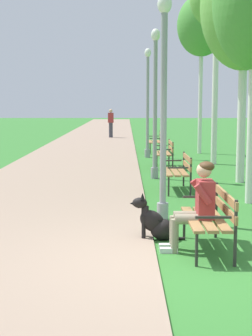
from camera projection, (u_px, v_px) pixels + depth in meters
The scene contains 15 objects.
ground_plane at pixel (174, 263), 6.59m from camera, with size 120.00×120.00×0.00m, color #33752D.
paved_path at pixel (95, 136), 30.38m from camera, with size 4.20×60.00×0.04m, color gray.
park_bench_near at pixel (210, 214), 7.06m from camera, with size 0.55×1.50×0.85m.
park_bench_mid at pixel (177, 169), 11.85m from camera, with size 0.55×1.50×0.85m.
park_bench_far at pixel (163, 151), 16.11m from camera, with size 0.55×1.50×0.85m.
park_bench_furthest at pixel (154, 140), 20.81m from camera, with size 0.55×1.50×0.85m.
person_seated_on_near_bench at pixel (195, 202), 7.04m from camera, with size 0.74×0.49×1.25m.
dog_black at pixel (153, 223), 7.66m from camera, with size 0.83×0.30×0.71m.
lamp_post_near at pixel (161, 106), 8.74m from camera, with size 0.24×0.24×3.82m.
lamp_post_mid at pixel (153, 102), 13.59m from camera, with size 0.24×0.24×3.94m.
lamp_post_far at pixel (145, 102), 18.82m from camera, with size 0.24×0.24×3.98m.
birch_tree_second at pixel (252, 1), 9.98m from camera, with size 1.65×1.76×5.35m.
birch_tree_third at pixel (242, 7), 12.65m from camera, with size 2.19×2.18×5.95m.
birch_tree_fifth at pixel (199, 26), 19.96m from camera, with size 1.91×1.95×6.20m.
pedestrian_distant at pixel (109, 123), 29.20m from camera, with size 0.32×0.22×1.65m.
Camera 1 is at (-0.65, -6.37, 2.05)m, focal length 54.94 mm.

